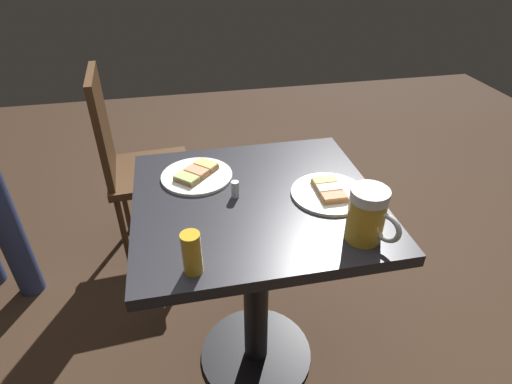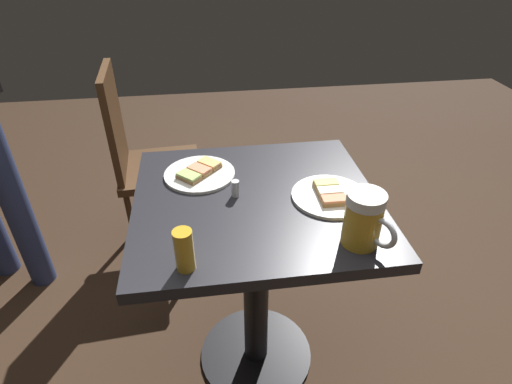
{
  "view_description": "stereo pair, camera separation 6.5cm",
  "coord_description": "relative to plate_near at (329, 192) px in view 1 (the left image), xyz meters",
  "views": [
    {
      "loc": [
        -0.21,
        -1.0,
        1.48
      ],
      "look_at": [
        0.0,
        0.0,
        0.79
      ],
      "focal_mm": 29.09,
      "sensor_mm": 36.0,
      "label": 1
    },
    {
      "loc": [
        -0.14,
        -1.02,
        1.48
      ],
      "look_at": [
        0.0,
        0.0,
        0.79
      ],
      "focal_mm": 29.09,
      "sensor_mm": 36.0,
      "label": 2
    }
  ],
  "objects": [
    {
      "name": "cafe_chair",
      "position": [
        -0.65,
        0.79,
        -0.25
      ],
      "size": [
        0.4,
        0.4,
        0.95
      ],
      "rotation": [
        0.0,
        0.0,
        -1.51
      ],
      "color": "#472D19",
      "rests_on": "ground_plane"
    },
    {
      "name": "cafe_table",
      "position": [
        -0.22,
        0.03,
        -0.19
      ],
      "size": [
        0.73,
        0.67,
        0.77
      ],
      "color": "black",
      "rests_on": "ground_plane"
    },
    {
      "name": "salt_shaker",
      "position": [
        -0.28,
        0.05,
        0.02
      ],
      "size": [
        0.02,
        0.02,
        0.05
      ],
      "primitive_type": "cylinder",
      "color": "silver",
      "rests_on": "cafe_table"
    },
    {
      "name": "beer_glass_small",
      "position": [
        -0.43,
        -0.24,
        0.05
      ],
      "size": [
        0.05,
        0.05,
        0.11
      ],
      "primitive_type": "cylinder",
      "color": "gold",
      "rests_on": "cafe_table"
    },
    {
      "name": "plate_far",
      "position": [
        -0.38,
        0.18,
        0.0
      ],
      "size": [
        0.23,
        0.23,
        0.03
      ],
      "color": "white",
      "rests_on": "cafe_table"
    },
    {
      "name": "ground_plane",
      "position": [
        -0.22,
        0.03,
        -0.78
      ],
      "size": [
        6.0,
        6.0,
        0.0
      ],
      "primitive_type": "plane",
      "color": "#382619"
    },
    {
      "name": "plate_near",
      "position": [
        0.0,
        0.0,
        0.0
      ],
      "size": [
        0.23,
        0.23,
        0.03
      ],
      "color": "white",
      "rests_on": "cafe_table"
    },
    {
      "name": "beer_mug",
      "position": [
        0.02,
        -0.21,
        0.07
      ],
      "size": [
        0.11,
        0.14,
        0.15
      ],
      "color": "gold",
      "rests_on": "cafe_table"
    }
  ]
}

